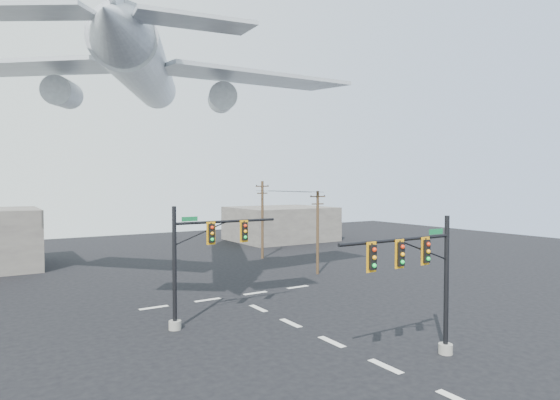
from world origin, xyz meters
TOP-DOWN VIEW (x-y plane):
  - ground at (0.00, 0.00)m, footprint 120.00×120.00m
  - lane_markings at (0.00, 5.33)m, footprint 14.00×21.20m
  - signal_mast_near at (1.97, -4.48)m, footprint 7.26×0.76m
  - signal_mast_far at (-4.94, 6.54)m, footprint 7.11×0.79m
  - utility_pole_a at (10.72, 15.59)m, footprint 1.56×0.37m
  - utility_pole_b at (10.98, 26.39)m, footprint 1.79×0.32m
  - power_lines at (10.85, 20.99)m, footprint 1.78×10.80m
  - airliner at (-5.32, 15.87)m, footprint 29.80×32.47m
  - building_right at (22.00, 40.00)m, footprint 14.00×12.00m

SIDE VIEW (x-z plane):
  - ground at x=0.00m, z-range 0.00..0.00m
  - lane_markings at x=0.00m, z-range 0.01..0.01m
  - building_right at x=22.00m, z-range 0.00..5.00m
  - signal_mast_far at x=-4.94m, z-range 0.27..7.49m
  - signal_mast_near at x=1.97m, z-range 0.48..7.42m
  - utility_pole_a at x=10.72m, z-range 0.18..8.03m
  - utility_pole_b at x=10.98m, z-range 0.20..9.04m
  - power_lines at x=10.85m, z-range 7.72..7.75m
  - airliner at x=-5.32m, z-range 12.47..21.30m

